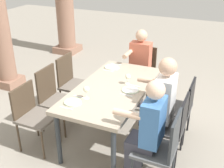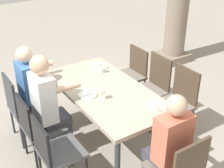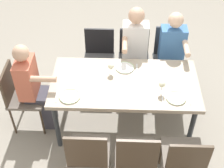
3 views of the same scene
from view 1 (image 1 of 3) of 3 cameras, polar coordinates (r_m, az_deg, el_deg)
The scene contains 23 objects.
ground_plane at distance 4.15m, azimuth 0.08°, elevation -10.28°, with size 16.00×16.00×0.00m, color gray.
dining_table at distance 3.78m, azimuth 0.08°, elevation -1.57°, with size 1.76×0.89×0.78m.
chair_west_north at distance 3.81m, azimuth -15.88°, elevation -5.62°, with size 0.44×0.44×0.89m.
chair_west_south at distance 3.14m, azimuth 10.22°, elevation -12.35°, with size 0.44×0.44×0.93m.
chair_mid_north at distance 4.15m, azimuth -11.73°, elevation -2.29°, with size 0.44×0.44×0.94m.
chair_mid_south at distance 3.55m, azimuth 12.17°, elevation -7.85°, with size 0.44×0.44×0.88m.
chair_east_north at distance 4.51m, azimuth -8.15°, elevation 0.68°, with size 0.44×0.44×0.95m.
chair_east_south at distance 3.98m, azimuth 13.75°, elevation -4.20°, with size 0.44×0.44×0.87m.
chair_head_east at distance 4.95m, azimuth 6.14°, elevation 3.04°, with size 0.44×0.44×0.92m.
diner_woman_green at distance 3.47m, azimuth 9.58°, elevation -4.29°, with size 0.35×0.50×1.35m.
diner_man_white at distance 4.73m, azimuth 5.44°, elevation 3.75°, with size 0.49×0.35×1.27m.
diner_guest_third at distance 3.08m, azimuth 7.00°, elevation -9.28°, with size 0.35×0.49×1.28m.
plate_0 at distance 3.40m, azimuth -7.92°, elevation -3.63°, with size 0.22×0.22×0.02m.
wine_glass_0 at distance 3.42m, azimuth -5.22°, elevation -1.14°, with size 0.08×0.08×0.16m.
fork_0 at distance 3.29m, azimuth -9.26°, elevation -4.88°, with size 0.02×0.17×0.01m, color silver.
spoon_0 at distance 3.51m, azimuth -6.66°, elevation -2.62°, with size 0.02×0.17×0.01m, color silver.
plate_1 at distance 3.66m, azimuth 3.74°, elevation -1.19°, with size 0.23×0.23×0.02m.
wine_glass_1 at distance 3.79m, azimuth 3.25°, elevation 1.44°, with size 0.08×0.08×0.15m.
fork_1 at distance 3.53m, azimuth 2.89°, elevation -2.29°, with size 0.02×0.17×0.01m, color silver.
spoon_1 at distance 3.79m, azimuth 4.53°, elevation -0.33°, with size 0.02×0.17×0.01m, color silver.
plate_2 at distance 4.36m, azimuth 0.00°, elevation 3.47°, with size 0.24×0.24×0.02m.
fork_2 at distance 4.24m, azimuth -0.82°, elevation 2.69°, with size 0.02×0.17×0.01m, color silver.
spoon_2 at distance 4.49m, azimuth 0.78°, elevation 4.07°, with size 0.02×0.17×0.01m, color silver.
Camera 1 is at (-3.07, -1.35, 2.44)m, focal length 45.07 mm.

